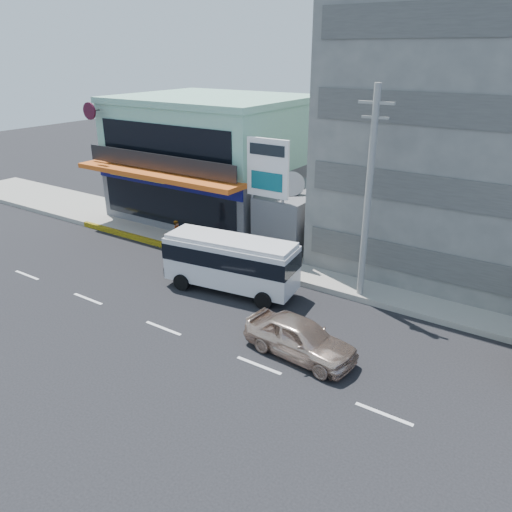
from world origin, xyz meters
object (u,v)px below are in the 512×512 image
(billboard, at_px, (268,175))
(minibus, at_px, (231,260))
(shop_building, at_px, (214,161))
(utility_pole_near, at_px, (368,196))
(motorcycle_rider, at_px, (178,243))
(concrete_building, at_px, (502,140))
(sedan, at_px, (300,338))
(satellite_dish, at_px, (291,193))

(billboard, height_order, minibus, billboard)
(shop_building, height_order, utility_pole_near, utility_pole_near)
(billboard, distance_m, motorcycle_rider, 6.76)
(concrete_building, relative_size, billboard, 2.32)
(minibus, bearing_deg, motorcycle_rider, 158.61)
(sedan, distance_m, motorcycle_rider, 12.33)
(billboard, bearing_deg, minibus, -80.52)
(minibus, relative_size, motorcycle_rider, 3.30)
(utility_pole_near, height_order, motorcycle_rider, utility_pole_near)
(concrete_building, xyz_separation_m, sedan, (-4.06, -13.50, -6.21))
(billboard, bearing_deg, shop_building, 147.68)
(utility_pole_near, bearing_deg, billboard, 164.52)
(sedan, height_order, motorcycle_rider, motorcycle_rider)
(concrete_building, bearing_deg, billboard, -151.08)
(concrete_building, bearing_deg, minibus, -133.31)
(minibus, bearing_deg, concrete_building, 46.69)
(billboard, height_order, motorcycle_rider, billboard)
(satellite_dish, bearing_deg, sedan, -57.98)
(motorcycle_rider, bearing_deg, shop_building, 111.45)
(satellite_dish, bearing_deg, concrete_building, 21.80)
(concrete_building, height_order, billboard, concrete_building)
(concrete_building, distance_m, minibus, 15.17)
(billboard, height_order, sedan, billboard)
(concrete_building, distance_m, utility_pole_near, 8.79)
(concrete_building, relative_size, satellite_dish, 10.67)
(concrete_building, height_order, utility_pole_near, concrete_building)
(shop_building, height_order, motorcycle_rider, shop_building)
(satellite_dish, relative_size, motorcycle_rider, 0.72)
(billboard, bearing_deg, motorcycle_rider, -152.92)
(shop_building, relative_size, minibus, 1.80)
(billboard, distance_m, sedan, 10.86)
(utility_pole_near, bearing_deg, satellite_dish, 149.04)
(motorcycle_rider, bearing_deg, utility_pole_near, 3.07)
(sedan, bearing_deg, motorcycle_rider, 70.23)
(sedan, bearing_deg, concrete_building, -11.05)
(shop_building, height_order, sedan, shop_building)
(shop_building, distance_m, minibus, 12.64)
(shop_building, bearing_deg, utility_pole_near, -25.06)
(utility_pole_near, relative_size, motorcycle_rider, 4.78)
(concrete_building, xyz_separation_m, satellite_dish, (-10.00, -4.00, -3.42))
(minibus, distance_m, motorcycle_rider, 5.93)
(utility_pole_near, xyz_separation_m, minibus, (-5.74, -2.73, -3.48))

